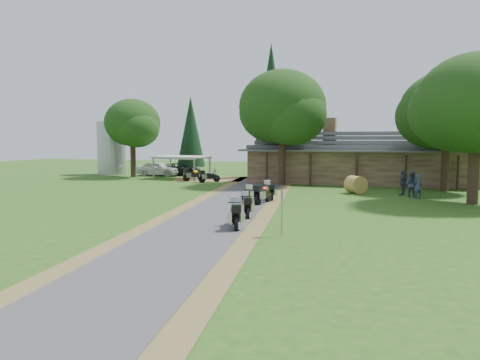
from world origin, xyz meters
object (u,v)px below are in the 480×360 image
(car_dark_suv, at_px, (179,166))
(motorcycle_row_b, at_px, (246,205))
(lodge, at_px, (360,157))
(car_white_sedan, at_px, (158,167))
(silo, at_px, (111,146))
(motorcycle_carport_b, at_px, (209,175))
(carport, at_px, (182,167))
(motorcycle_row_c, at_px, (248,199))
(hay_bale, at_px, (356,185))
(motorcycle_row_e, at_px, (269,190))
(motorcycle_row_a, at_px, (235,213))
(motorcycle_carport_a, at_px, (194,174))
(motorcycle_row_d, at_px, (263,193))

(car_dark_suv, bearing_deg, motorcycle_row_b, -162.09)
(lodge, relative_size, car_white_sedan, 3.47)
(silo, distance_m, car_dark_suv, 8.63)
(lodge, relative_size, motorcycle_carport_b, 10.99)
(carport, bearing_deg, motorcycle_row_c, -47.88)
(motorcycle_row_c, xyz_separation_m, hay_bale, (5.31, 10.83, -0.05))
(car_white_sedan, bearing_deg, motorcycle_row_e, -134.09)
(silo, height_order, motorcycle_row_a, silo)
(motorcycle_row_b, xyz_separation_m, motorcycle_carport_a, (-11.11, 18.79, 0.05))
(lodge, relative_size, motorcycle_row_c, 10.26)
(lodge, height_order, motorcycle_row_d, lodge)
(car_dark_suv, bearing_deg, motorcycle_row_d, -156.55)
(lodge, distance_m, motorcycle_row_d, 18.01)
(carport, distance_m, motorcycle_row_d, 20.39)
(carport, bearing_deg, motorcycle_row_d, -42.66)
(hay_bale, bearing_deg, motorcycle_row_d, -124.57)
(motorcycle_row_b, distance_m, motorcycle_row_c, 2.05)
(silo, distance_m, motorcycle_carport_b, 16.22)
(motorcycle_carport_a, bearing_deg, car_white_sedan, 93.99)
(silo, xyz_separation_m, motorcycle_row_a, (24.23, -27.28, -2.61))
(car_white_sedan, xyz_separation_m, car_dark_suv, (1.90, 1.30, 0.03))
(lodge, height_order, motorcycle_carport_b, lodge)
(motorcycle_row_b, relative_size, motorcycle_row_e, 1.01)
(motorcycle_row_b, relative_size, motorcycle_carport_b, 0.95)
(motorcycle_row_a, relative_size, motorcycle_row_e, 1.09)
(carport, relative_size, motorcycle_row_c, 2.62)
(motorcycle_carport_a, height_order, hay_bale, motorcycle_carport_a)
(lodge, bearing_deg, hay_bale, -88.31)
(motorcycle_row_a, bearing_deg, motorcycle_row_b, -15.10)
(motorcycle_row_c, height_order, motorcycle_carport_a, motorcycle_row_c)
(carport, distance_m, motorcycle_carport_b, 5.28)
(motorcycle_row_d, bearing_deg, motorcycle_carport_b, 43.86)
(motorcycle_carport_b, bearing_deg, car_white_sedan, 98.69)
(lodge, xyz_separation_m, motorcycle_carport_b, (-13.62, -4.52, -1.78))
(motorcycle_row_e, distance_m, motorcycle_carport_b, 13.52)
(motorcycle_row_b, distance_m, motorcycle_row_e, 7.41)
(car_dark_suv, height_order, motorcycle_row_e, car_dark_suv)
(motorcycle_row_e, height_order, motorcycle_carport_a, motorcycle_carport_a)
(car_white_sedan, relative_size, motorcycle_row_e, 3.35)
(car_dark_suv, bearing_deg, hay_bale, -134.61)
(motorcycle_row_b, bearing_deg, motorcycle_row_c, -7.77)
(motorcycle_row_a, height_order, motorcycle_row_b, motorcycle_row_a)
(car_dark_suv, bearing_deg, motorcycle_row_c, -160.78)
(car_white_sedan, height_order, motorcycle_row_c, car_white_sedan)
(motorcycle_row_b, distance_m, motorcycle_carport_a, 21.83)
(motorcycle_carport_a, bearing_deg, carport, 86.77)
(motorcycle_row_e, bearing_deg, motorcycle_row_a, 159.82)
(motorcycle_row_b, xyz_separation_m, motorcycle_row_c, (-0.51, 1.98, 0.08))
(motorcycle_row_a, height_order, motorcycle_row_d, motorcycle_row_d)
(silo, xyz_separation_m, car_dark_suv, (8.32, 0.61, -2.23))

